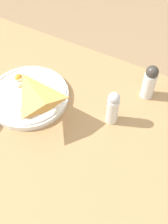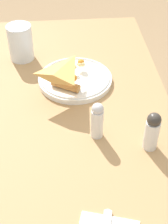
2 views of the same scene
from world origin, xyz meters
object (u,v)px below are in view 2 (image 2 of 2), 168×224
(milk_glass, at_px, (21,44))
(salt_shaker, at_px, (97,120))
(plate_pizza, at_px, (75,78))
(pepper_shaker, at_px, (152,131))
(dining_table, at_px, (61,154))

(milk_glass, bearing_deg, salt_shaker, -151.54)
(plate_pizza, xyz_separation_m, pepper_shaker, (-0.29, -0.17, 0.04))
(plate_pizza, height_order, salt_shaker, salt_shaker)
(dining_table, relative_size, pepper_shaker, 11.37)
(plate_pizza, distance_m, salt_shaker, 0.25)
(milk_glass, xyz_separation_m, pepper_shaker, (-0.44, -0.34, 0.00))
(dining_table, xyz_separation_m, plate_pizza, (0.20, -0.05, 0.12))
(milk_glass, bearing_deg, plate_pizza, -131.72)
(pepper_shaker, bearing_deg, milk_glass, 37.53)
(salt_shaker, distance_m, pepper_shaker, 0.14)
(dining_table, distance_m, plate_pizza, 0.24)
(milk_glass, height_order, pepper_shaker, milk_glass)
(dining_table, height_order, milk_glass, milk_glass)
(plate_pizza, height_order, milk_glass, milk_glass)
(milk_glass, bearing_deg, pepper_shaker, -142.47)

